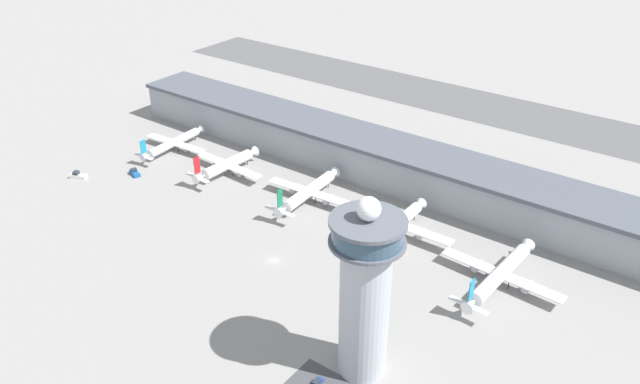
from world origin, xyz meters
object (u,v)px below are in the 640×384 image
(service_truck_fuel, at_px, (368,222))
(car_navy_sedan, at_px, (317,383))
(airplane_gate_delta, at_px, (398,224))
(service_truck_baggage, at_px, (78,176))
(airplane_gate_bravo, at_px, (227,165))
(airplane_gate_echo, at_px, (500,274))
(service_truck_catering, at_px, (135,173))
(airplane_gate_charlie, at_px, (309,192))
(airplane_gate_alpha, at_px, (174,143))
(control_tower, at_px, (365,290))

(service_truck_fuel, xyz_separation_m, car_navy_sedan, (30.62, -71.67, -0.54))
(airplane_gate_delta, height_order, service_truck_baggage, airplane_gate_delta)
(airplane_gate_bravo, xyz_separation_m, airplane_gate_echo, (119.04, -4.20, 0.04))
(service_truck_catering, bearing_deg, service_truck_baggage, -136.13)
(airplane_gate_charlie, xyz_separation_m, airplane_gate_echo, (78.33, -5.93, -0.17))
(airplane_gate_charlie, bearing_deg, car_navy_sedan, -51.36)
(service_truck_baggage, bearing_deg, service_truck_fuel, 19.62)
(service_truck_baggage, bearing_deg, airplane_gate_alpha, 74.14)
(service_truck_fuel, height_order, service_truck_baggage, service_truck_fuel)
(service_truck_catering, bearing_deg, control_tower, -14.57)
(airplane_gate_bravo, height_order, car_navy_sedan, airplane_gate_bravo)
(service_truck_catering, bearing_deg, airplane_gate_echo, 7.34)
(control_tower, height_order, airplane_gate_alpha, control_tower)
(control_tower, height_order, service_truck_baggage, control_tower)
(airplane_gate_charlie, bearing_deg, airplane_gate_alpha, 179.59)
(airplane_gate_alpha, bearing_deg, control_tower, -23.59)
(airplane_gate_alpha, relative_size, service_truck_fuel, 5.76)
(airplane_gate_bravo, height_order, airplane_gate_charlie, airplane_gate_charlie)
(airplane_gate_charlie, distance_m, car_navy_sedan, 91.98)
(control_tower, xyz_separation_m, airplane_gate_bravo, (-103.94, 58.34, -21.19))
(airplane_gate_bravo, relative_size, airplane_gate_delta, 0.84)
(control_tower, relative_size, airplane_gate_delta, 1.26)
(service_truck_catering, bearing_deg, airplane_gate_delta, 12.86)
(airplane_gate_bravo, relative_size, car_navy_sedan, 8.11)
(control_tower, distance_m, service_truck_baggage, 153.69)
(airplane_gate_alpha, xyz_separation_m, service_truck_fuel, (102.31, -0.66, -2.60))
(airplane_gate_echo, height_order, service_truck_catering, airplane_gate_echo)
(airplane_gate_alpha, height_order, airplane_gate_delta, airplane_gate_delta)
(airplane_gate_echo, xyz_separation_m, service_truck_fuel, (-51.57, 5.82, -3.17))
(airplane_gate_bravo, distance_m, service_truck_baggage, 60.86)
(airplane_gate_charlie, bearing_deg, airplane_gate_bravo, -177.57)
(airplane_gate_delta, bearing_deg, service_truck_baggage, -162.12)
(control_tower, relative_size, car_navy_sedan, 12.12)
(control_tower, relative_size, airplane_gate_bravo, 1.49)
(service_truck_catering, bearing_deg, service_truck_fuel, 14.37)
(airplane_gate_charlie, relative_size, service_truck_baggage, 5.35)
(airplane_gate_charlie, height_order, airplane_gate_delta, airplane_gate_charlie)
(airplane_gate_bravo, bearing_deg, airplane_gate_charlie, 2.43)
(airplane_gate_bravo, xyz_separation_m, airplane_gate_delta, (79.50, 1.63, 0.43))
(airplane_gate_charlie, distance_m, service_truck_catering, 75.47)
(airplane_gate_bravo, bearing_deg, car_navy_sedan, -35.54)
(control_tower, distance_m, service_truck_catering, 140.90)
(airplane_gate_delta, relative_size, service_truck_fuel, 6.33)
(airplane_gate_alpha, distance_m, service_truck_baggage, 43.03)
(control_tower, bearing_deg, airplane_gate_alpha, 156.41)
(car_navy_sedan, bearing_deg, airplane_gate_alpha, 151.45)
(airplane_gate_alpha, distance_m, service_truck_fuel, 102.35)
(control_tower, relative_size, service_truck_fuel, 7.99)
(airplane_gate_echo, relative_size, service_truck_fuel, 6.63)
(airplane_gate_echo, bearing_deg, service_truck_baggage, -168.12)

